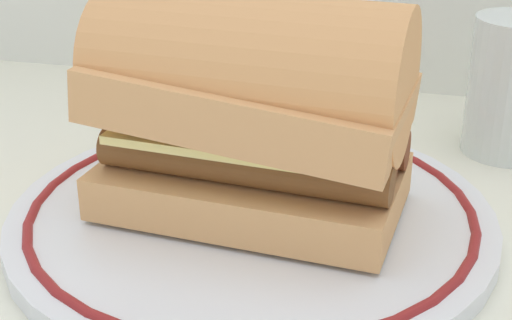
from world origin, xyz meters
TOP-DOWN VIEW (x-y plane):
  - ground_plane at (0.00, 0.00)m, footprint 1.50×1.50m
  - plate at (0.00, 0.04)m, footprint 0.29×0.29m
  - sausage_sandwich at (0.00, 0.04)m, footprint 0.19×0.12m
  - drinking_glass at (0.16, 0.19)m, footprint 0.06×0.06m

SIDE VIEW (x-z plane):
  - ground_plane at x=0.00m, z-range 0.00..0.00m
  - plate at x=0.00m, z-range 0.00..0.02m
  - drinking_glass at x=0.16m, z-range -0.01..0.09m
  - sausage_sandwich at x=0.00m, z-range 0.01..0.14m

